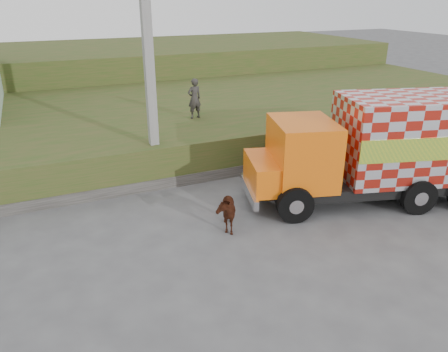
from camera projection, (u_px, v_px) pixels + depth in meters
name	position (u px, v px, depth m)	size (l,w,h in m)	color
ground	(235.00, 237.00, 12.34)	(120.00, 120.00, 0.00)	#474749
embankment	(145.00, 123.00, 20.48)	(40.00, 12.00, 1.50)	#2C4918
embankment_far	(101.00, 69.00, 30.32)	(40.00, 12.00, 3.00)	#2C4918
retaining_strip	(131.00, 187.00, 15.06)	(16.00, 0.50, 0.40)	#595651
utility_pole	(149.00, 69.00, 14.27)	(1.20, 0.30, 8.00)	gray
cargo_truck	(381.00, 149.00, 13.98)	(8.08, 4.42, 3.44)	black
cow	(225.00, 210.00, 12.62)	(0.62, 1.36, 1.15)	#38120E
pedestrian	(194.00, 98.00, 18.13)	(0.61, 0.40, 1.66)	#2A2725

